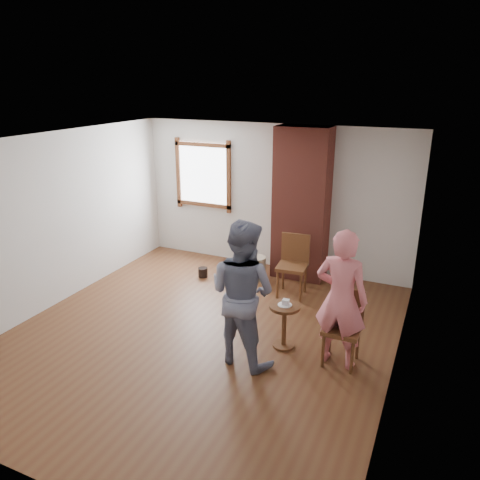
% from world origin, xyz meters
% --- Properties ---
extents(ground, '(5.50, 5.50, 0.00)m').
position_xyz_m(ground, '(0.00, 0.00, 0.00)').
color(ground, brown).
rests_on(ground, ground).
extents(room_shell, '(5.04, 5.52, 2.62)m').
position_xyz_m(room_shell, '(-0.06, 0.61, 1.81)').
color(room_shell, silver).
rests_on(room_shell, ground).
extents(brick_chimney, '(0.90, 0.50, 2.60)m').
position_xyz_m(brick_chimney, '(0.60, 2.50, 1.30)').
color(brick_chimney, brown).
rests_on(brick_chimney, ground).
extents(stoneware_crock, '(0.36, 0.36, 0.41)m').
position_xyz_m(stoneware_crock, '(-0.02, 2.04, 0.21)').
color(stoneware_crock, tan).
rests_on(stoneware_crock, ground).
extents(dark_pot, '(0.18, 0.18, 0.17)m').
position_xyz_m(dark_pot, '(-0.92, 1.74, 0.08)').
color(dark_pot, black).
rests_on(dark_pot, ground).
extents(dining_chair_left, '(0.50, 0.50, 0.98)m').
position_xyz_m(dining_chair_left, '(0.73, 1.77, 0.55)').
color(dining_chair_left, brown).
rests_on(dining_chair_left, ground).
extents(dining_chair_right, '(0.43, 0.43, 0.92)m').
position_xyz_m(dining_chair_right, '(1.88, 0.20, 0.52)').
color(dining_chair_right, brown).
rests_on(dining_chair_right, ground).
extents(side_table, '(0.40, 0.40, 0.60)m').
position_xyz_m(side_table, '(1.13, 0.18, 0.40)').
color(side_table, brown).
rests_on(side_table, ground).
extents(cake_plate, '(0.18, 0.18, 0.01)m').
position_xyz_m(cake_plate, '(1.13, 0.18, 0.60)').
color(cake_plate, white).
rests_on(cake_plate, side_table).
extents(cake_slice, '(0.08, 0.07, 0.06)m').
position_xyz_m(cake_slice, '(1.14, 0.18, 0.64)').
color(cake_slice, white).
rests_on(cake_slice, cake_plate).
extents(man, '(1.01, 0.86, 1.82)m').
position_xyz_m(man, '(0.75, -0.30, 0.91)').
color(man, '#121433').
rests_on(man, ground).
extents(person_pink, '(0.66, 0.47, 1.73)m').
position_xyz_m(person_pink, '(1.85, 0.11, 0.86)').
color(person_pink, '#DD6E75').
rests_on(person_pink, ground).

